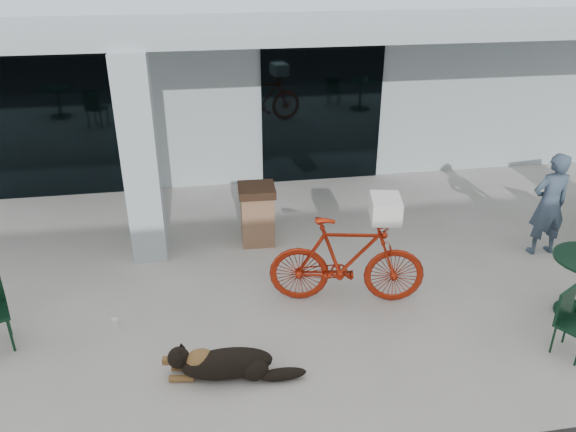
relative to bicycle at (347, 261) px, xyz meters
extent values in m
plane|color=beige|center=(-1.18, -0.59, -0.62)|extent=(80.00, 80.00, 0.00)
cube|color=#AAB8C1|center=(-1.18, 7.91, 1.63)|extent=(22.00, 7.00, 4.50)
cube|color=black|center=(-4.38, 4.39, 0.73)|extent=(2.80, 0.06, 2.70)
cube|color=black|center=(0.62, 4.39, 0.73)|extent=(2.40, 0.06, 2.70)
cube|color=#AAB8C1|center=(-2.68, 1.71, 0.94)|extent=(0.50, 0.50, 3.12)
cube|color=#AAB8C1|center=(-1.18, 3.01, 2.59)|extent=(22.00, 2.80, 0.18)
imported|color=#AD250E|center=(0.00, 0.00, 0.00)|extent=(2.15, 0.99, 1.25)
cube|color=white|center=(0.44, -0.09, 0.77)|extent=(0.46, 0.56, 0.30)
cylinder|color=white|center=(-3.06, -0.08, -0.57)|extent=(0.10, 0.10, 0.10)
imported|color=#384A5F|center=(3.38, 0.79, 0.20)|extent=(0.61, 0.41, 1.65)
camera|label=1|loc=(-1.83, -6.22, 3.79)|focal=35.00mm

